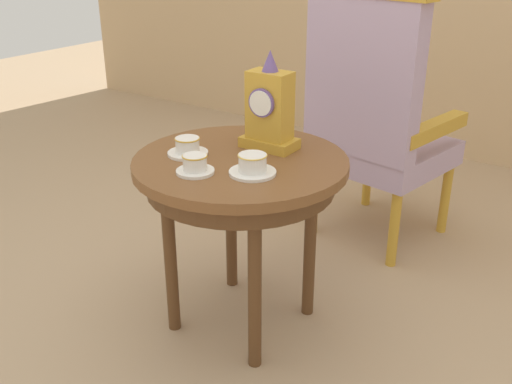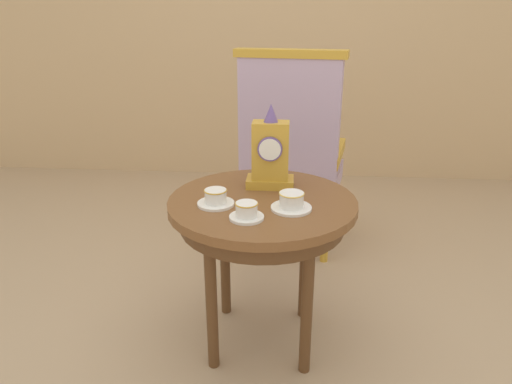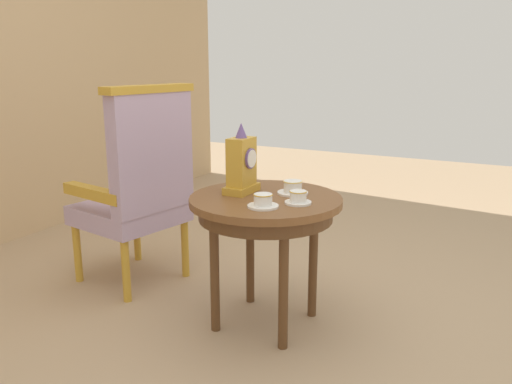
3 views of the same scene
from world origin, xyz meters
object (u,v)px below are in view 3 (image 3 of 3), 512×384
teacup_left (263,201)px  mantel_clock (242,165)px  armchair (140,184)px  side_table (266,212)px  teacup_right (298,198)px  teacup_center (293,188)px

teacup_left → mantel_clock: bearing=48.0°
teacup_left → armchair: 0.96m
side_table → teacup_right: (-0.04, -0.18, 0.10)m
side_table → armchair: armchair is taller
teacup_right → mantel_clock: bearing=78.7°
teacup_center → armchair: armchair is taller
teacup_center → mantel_clock: bearing=111.0°
armchair → teacup_center: bearing=-89.9°
side_table → teacup_center: bearing=-39.2°
side_table → teacup_right: size_ratio=5.97×
teacup_center → teacup_left: bearing=176.0°
teacup_left → mantel_clock: (0.19, 0.21, 0.11)m
side_table → mantel_clock: size_ratio=2.14×
teacup_right → teacup_center: size_ratio=0.81×
teacup_left → mantel_clock: 0.30m
teacup_right → mantel_clock: 0.35m
teacup_right → teacup_center: teacup_center is taller
mantel_clock → armchair: (0.09, 0.70, -0.19)m
teacup_center → armchair: (-0.00, 0.93, -0.08)m
teacup_left → mantel_clock: mantel_clock is taller
teacup_left → teacup_center: (0.28, -0.02, 0.00)m
side_table → armchair: bearing=82.6°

